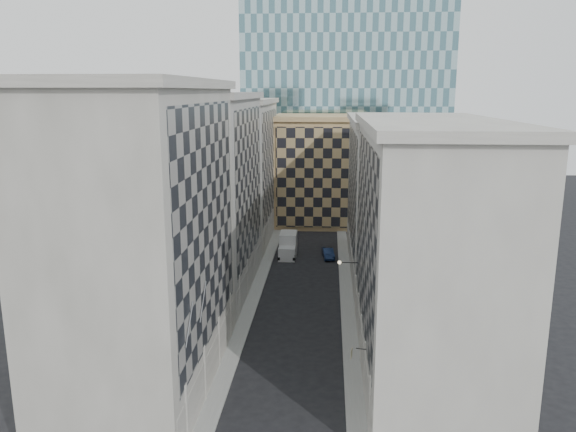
% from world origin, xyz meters
% --- Properties ---
extents(sidewalk_west, '(1.50, 100.00, 0.15)m').
position_xyz_m(sidewalk_west, '(-5.25, 30.00, 0.07)').
color(sidewalk_west, gray).
rests_on(sidewalk_west, ground).
extents(sidewalk_east, '(1.50, 100.00, 0.15)m').
position_xyz_m(sidewalk_east, '(5.25, 30.00, 0.07)').
color(sidewalk_east, gray).
rests_on(sidewalk_east, ground).
extents(bldg_left_a, '(10.80, 22.80, 23.70)m').
position_xyz_m(bldg_left_a, '(-10.88, 11.00, 11.82)').
color(bldg_left_a, gray).
rests_on(bldg_left_a, ground).
extents(bldg_left_b, '(10.80, 22.80, 22.70)m').
position_xyz_m(bldg_left_b, '(-10.88, 33.00, 11.32)').
color(bldg_left_b, '#9A968F').
rests_on(bldg_left_b, ground).
extents(bldg_left_c, '(10.80, 22.80, 21.70)m').
position_xyz_m(bldg_left_c, '(-10.88, 55.00, 10.83)').
color(bldg_left_c, gray).
rests_on(bldg_left_c, ground).
extents(bldg_right_a, '(10.80, 26.80, 20.70)m').
position_xyz_m(bldg_right_a, '(10.88, 15.00, 10.32)').
color(bldg_right_a, '#A5A098').
rests_on(bldg_right_a, ground).
extents(bldg_right_b, '(10.80, 28.80, 19.70)m').
position_xyz_m(bldg_right_b, '(10.89, 42.00, 9.85)').
color(bldg_right_b, '#A5A098').
rests_on(bldg_right_b, ground).
extents(tan_block, '(16.80, 14.80, 18.80)m').
position_xyz_m(tan_block, '(2.00, 67.90, 9.44)').
color(tan_block, tan).
rests_on(tan_block, ground).
extents(church_tower, '(7.20, 7.20, 51.50)m').
position_xyz_m(church_tower, '(0.00, 82.00, 26.95)').
color(church_tower, '#2B2722').
rests_on(church_tower, ground).
extents(flagpoles_left, '(0.10, 6.33, 2.33)m').
position_xyz_m(flagpoles_left, '(-5.90, 6.00, 8.00)').
color(flagpoles_left, gray).
rests_on(flagpoles_left, ground).
extents(bracket_lamp, '(1.98, 0.36, 0.36)m').
position_xyz_m(bracket_lamp, '(4.38, 24.00, 6.20)').
color(bracket_lamp, black).
rests_on(bracket_lamp, ground).
extents(box_truck, '(2.37, 5.82, 3.19)m').
position_xyz_m(box_truck, '(-2.59, 46.64, 1.39)').
color(box_truck, '#BEBEBE').
rests_on(box_truck, ground).
extents(dark_car, '(1.94, 4.28, 1.36)m').
position_xyz_m(dark_car, '(3.08, 45.90, 0.68)').
color(dark_car, '#101E3D').
rests_on(dark_car, ground).
extents(shop_sign, '(1.17, 0.67, 0.75)m').
position_xyz_m(shop_sign, '(4.97, 9.10, 3.84)').
color(shop_sign, black).
rests_on(shop_sign, ground).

